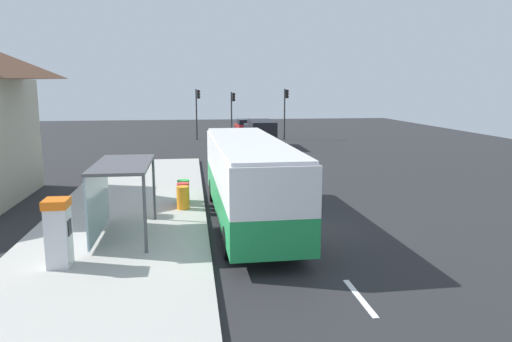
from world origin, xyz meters
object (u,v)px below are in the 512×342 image
(bus, at_px, (248,176))
(sedan_near, at_px, (245,126))
(recycling_bin_green, at_px, (183,191))
(bus_shelter, at_px, (114,180))
(ticket_machine, at_px, (58,232))
(recycling_bin_red, at_px, (183,194))
(sedan_far, at_px, (253,131))
(recycling_bin_orange, at_px, (183,198))
(traffic_light_median, at_px, (232,107))
(white_van, at_px, (261,132))
(traffic_light_near_side, at_px, (286,106))
(traffic_light_far_side, at_px, (197,106))

(bus, xyz_separation_m, sedan_near, (4.01, 36.64, -1.05))
(recycling_bin_green, bearing_deg, bus_shelter, -114.94)
(ticket_machine, height_order, recycling_bin_red, ticket_machine)
(recycling_bin_red, bearing_deg, bus_shelter, -118.60)
(sedan_far, distance_m, bus_shelter, 32.12)
(recycling_bin_orange, distance_m, bus_shelter, 4.27)
(bus, distance_m, traffic_light_median, 30.83)
(sedan_far, height_order, recycling_bin_red, sedan_far)
(bus, distance_m, bus_shelter, 4.95)
(white_van, relative_size, sedan_near, 1.18)
(white_van, distance_m, traffic_light_near_side, 7.22)
(sedan_far, distance_m, traffic_light_near_side, 4.07)
(white_van, xyz_separation_m, ticket_machine, (-9.76, -27.22, -0.17))
(white_van, relative_size, ticket_machine, 2.71)
(recycling_bin_green, distance_m, traffic_light_far_side, 26.84)
(bus, relative_size, sedan_far, 2.47)
(sedan_near, height_order, recycling_bin_orange, sedan_near)
(bus, distance_m, sedan_near, 36.87)
(sedan_near, distance_m, ticket_machine, 42.03)
(traffic_light_median, xyz_separation_m, bus_shelter, (-6.82, -32.25, -0.99))
(recycling_bin_red, height_order, bus_shelter, bus_shelter)
(sedan_far, relative_size, recycling_bin_orange, 4.71)
(bus, bearing_deg, traffic_light_far_side, 92.65)
(recycling_bin_green, xyz_separation_m, traffic_light_median, (4.60, 27.49, 2.44))
(recycling_bin_orange, bearing_deg, traffic_light_median, 80.95)
(recycling_bin_orange, bearing_deg, sedan_near, 79.42)
(traffic_light_far_side, bearing_deg, bus, -87.35)
(bus, bearing_deg, ticket_machine, -144.21)
(bus_shelter, bearing_deg, traffic_light_median, 78.07)
(recycling_bin_green, bearing_deg, white_van, 72.06)
(ticket_machine, xyz_separation_m, bus_shelter, (1.15, 2.69, 0.93))
(bus, relative_size, recycling_bin_red, 11.63)
(white_van, relative_size, recycling_bin_green, 5.53)
(recycling_bin_green, bearing_deg, traffic_light_far_side, 87.64)
(sedan_far, xyz_separation_m, recycling_bin_green, (-6.50, -26.12, -0.14))
(traffic_light_near_side, relative_size, traffic_light_far_side, 1.01)
(sedan_near, bearing_deg, bus, -96.25)
(recycling_bin_orange, bearing_deg, bus_shelter, -123.38)
(sedan_near, bearing_deg, sedan_far, -89.99)
(sedan_near, distance_m, traffic_light_near_side, 8.53)
(sedan_far, distance_m, recycling_bin_orange, 28.28)
(bus, height_order, sedan_near, bus)
(white_van, bearing_deg, traffic_light_near_side, 61.67)
(traffic_light_far_side, bearing_deg, recycling_bin_orange, -92.24)
(recycling_bin_red, bearing_deg, traffic_light_near_side, 69.96)
(sedan_far, height_order, traffic_light_median, traffic_light_median)
(sedan_near, xyz_separation_m, ticket_machine, (-9.86, -40.85, 0.38))
(sedan_far, xyz_separation_m, traffic_light_far_side, (-5.40, 0.57, 2.48))
(recycling_bin_orange, relative_size, bus_shelter, 0.24)
(white_van, xyz_separation_m, sedan_near, (0.10, 13.63, -0.55))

